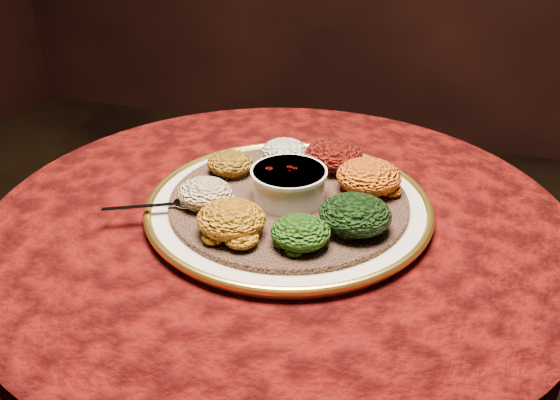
% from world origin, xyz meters
% --- Properties ---
extents(table, '(0.96, 0.96, 0.73)m').
position_xyz_m(table, '(0.00, 0.00, 0.55)').
color(table, black).
rests_on(table, ground).
extents(platter, '(0.47, 0.47, 0.02)m').
position_xyz_m(platter, '(0.01, 0.02, 0.75)').
color(platter, beige).
rests_on(platter, table).
extents(injera, '(0.52, 0.52, 0.01)m').
position_xyz_m(injera, '(0.01, 0.02, 0.76)').
color(injera, brown).
rests_on(injera, platter).
extents(stew_bowl, '(0.12, 0.12, 0.05)m').
position_xyz_m(stew_bowl, '(0.01, 0.02, 0.79)').
color(stew_bowl, silver).
rests_on(stew_bowl, injera).
extents(spoon, '(0.14, 0.08, 0.01)m').
position_xyz_m(spoon, '(-0.15, -0.06, 0.77)').
color(spoon, silver).
rests_on(spoon, injera).
extents(portion_ayib, '(0.08, 0.08, 0.04)m').
position_xyz_m(portion_ayib, '(-0.03, 0.14, 0.78)').
color(portion_ayib, white).
rests_on(portion_ayib, injera).
extents(portion_kitfo, '(0.10, 0.10, 0.05)m').
position_xyz_m(portion_kitfo, '(0.06, 0.14, 0.79)').
color(portion_kitfo, black).
rests_on(portion_kitfo, injera).
extents(portion_tikil, '(0.11, 0.10, 0.05)m').
position_xyz_m(portion_tikil, '(0.13, 0.08, 0.79)').
color(portion_tikil, '#C77B10').
rests_on(portion_tikil, injera).
extents(portion_gomen, '(0.11, 0.10, 0.05)m').
position_xyz_m(portion_gomen, '(0.13, -0.04, 0.79)').
color(portion_gomen, black).
rests_on(portion_gomen, injera).
extents(portion_mixveg, '(0.09, 0.08, 0.04)m').
position_xyz_m(portion_mixveg, '(0.07, -0.11, 0.78)').
color(portion_mixveg, '#A03B0A').
rests_on(portion_mixveg, injera).
extents(portion_kik, '(0.10, 0.10, 0.05)m').
position_xyz_m(portion_kik, '(-0.04, -0.11, 0.79)').
color(portion_kik, '#B3720F').
rests_on(portion_kik, injera).
extents(portion_timatim, '(0.09, 0.08, 0.04)m').
position_xyz_m(portion_timatim, '(-0.11, -0.04, 0.78)').
color(portion_timatim, maroon).
rests_on(portion_timatim, injera).
extents(portion_shiro, '(0.08, 0.08, 0.04)m').
position_xyz_m(portion_shiro, '(-0.11, 0.07, 0.78)').
color(portion_shiro, '#8C6210').
rests_on(portion_shiro, injera).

